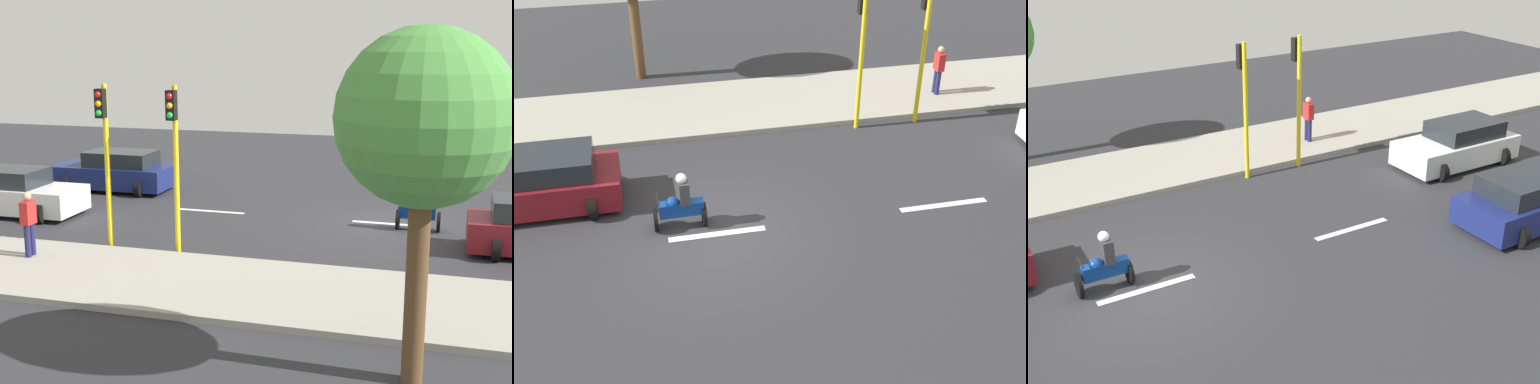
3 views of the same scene
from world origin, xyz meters
TOP-DOWN VIEW (x-y plane):
  - ground_plane at (0.00, 0.00)m, footprint 40.00×60.00m
  - sidewalk at (7.00, 0.00)m, footprint 4.00×60.00m
  - lane_stripe_far_north at (0.00, -12.00)m, footprint 0.20×2.40m
  - lane_stripe_north at (0.00, -6.00)m, footprint 0.20×2.40m
  - lane_stripe_mid at (0.00, 0.00)m, footprint 0.20×2.40m
  - car_white at (2.12, -12.00)m, footprint 2.29×4.31m
  - car_dark_blue at (-2.20, -10.61)m, footprint 2.36×4.48m
  - motorcycle at (0.51, 0.81)m, footprint 0.60×1.30m
  - pedestrian_near_signal at (6.38, -8.61)m, footprint 0.40×0.24m
  - traffic_light_corner at (4.85, -7.17)m, footprint 0.49×0.24m
  - traffic_light_midblock at (4.85, -5.18)m, footprint 0.49×0.24m
  - street_tree_north at (10.32, 1.31)m, footprint 2.85×2.85m

SIDE VIEW (x-z plane):
  - ground_plane at x=0.00m, z-range -0.10..0.00m
  - lane_stripe_far_north at x=0.00m, z-range 0.00..0.01m
  - lane_stripe_north at x=0.00m, z-range 0.00..0.01m
  - lane_stripe_mid at x=0.00m, z-range 0.00..0.01m
  - sidewalk at x=7.00m, z-range 0.00..0.15m
  - motorcycle at x=0.51m, z-range -0.12..1.41m
  - car_white at x=2.12m, z-range -0.05..1.47m
  - car_dark_blue at x=-2.20m, z-range -0.05..1.47m
  - pedestrian_near_signal at x=6.38m, z-range 0.21..1.90m
  - traffic_light_corner at x=4.85m, z-range 0.68..5.18m
  - traffic_light_midblock at x=4.85m, z-range 0.68..5.18m
  - street_tree_north at x=10.32m, z-range 1.46..7.32m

